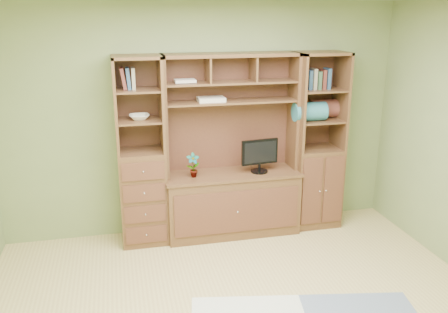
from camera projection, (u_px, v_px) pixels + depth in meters
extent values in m
cube|color=#768751|center=(203.00, 120.00, 5.36)|extent=(4.50, 0.04, 2.60)
cube|color=#54341D|center=(232.00, 148.00, 5.25)|extent=(1.54, 0.53, 2.05)
cube|color=#54341D|center=(141.00, 153.00, 5.07)|extent=(0.50, 0.45, 2.05)
cube|color=#54341D|center=(317.00, 141.00, 5.51)|extent=(0.55, 0.45, 2.05)
cube|color=black|center=(260.00, 150.00, 5.30)|extent=(0.45, 0.24, 0.53)
imported|color=#9A4C34|center=(193.00, 165.00, 5.17)|extent=(0.14, 0.10, 0.27)
cube|color=beige|center=(211.00, 99.00, 5.13)|extent=(0.29, 0.21, 0.04)
imported|color=white|center=(139.00, 117.00, 4.96)|extent=(0.21, 0.21, 0.05)
cube|color=#2A676F|center=(310.00, 112.00, 5.33)|extent=(0.37, 0.21, 0.21)
cube|color=brown|center=(326.00, 108.00, 5.50)|extent=(0.38, 0.21, 0.21)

